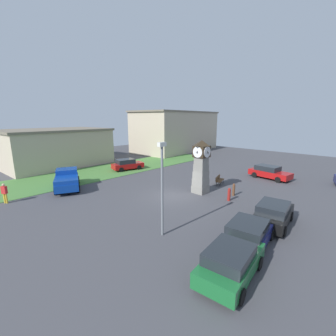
{
  "coord_description": "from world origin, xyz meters",
  "views": [
    {
      "loc": [
        -14.21,
        -12.99,
        6.87
      ],
      "look_at": [
        1.0,
        1.48,
        2.18
      ],
      "focal_mm": 24.0,
      "sensor_mm": 36.0,
      "label": 1
    }
  ],
  "objects_px": {
    "car_end_of_row": "(269,172)",
    "street_lamp_near_road": "(162,183)",
    "car_by_building": "(273,213)",
    "car_navy_sedan": "(231,262)",
    "pedestrian_near_bench": "(4,192)",
    "bollard_mid_row": "(229,194)",
    "bollard_near_tower": "(234,189)",
    "car_silver_hatch": "(127,164)",
    "car_near_tower": "(248,233)",
    "clock_tower": "(201,167)",
    "bench": "(219,180)",
    "pickup_truck": "(67,180)"
  },
  "relations": [
    {
      "from": "car_navy_sedan",
      "to": "car_near_tower",
      "type": "height_order",
      "value": "car_navy_sedan"
    },
    {
      "from": "car_navy_sedan",
      "to": "pickup_truck",
      "type": "xyz_separation_m",
      "value": [
        0.45,
        17.95,
        0.17
      ]
    },
    {
      "from": "car_silver_hatch",
      "to": "bench",
      "type": "height_order",
      "value": "car_silver_hatch"
    },
    {
      "from": "bollard_mid_row",
      "to": "pedestrian_near_bench",
      "type": "bearing_deg",
      "value": 135.5
    },
    {
      "from": "car_navy_sedan",
      "to": "pedestrian_near_bench",
      "type": "bearing_deg",
      "value": 104.93
    },
    {
      "from": "bollard_near_tower",
      "to": "car_navy_sedan",
      "type": "relative_size",
      "value": 0.27
    },
    {
      "from": "street_lamp_near_road",
      "to": "car_silver_hatch",
      "type": "bearing_deg",
      "value": 60.24
    },
    {
      "from": "car_by_building",
      "to": "street_lamp_near_road",
      "type": "xyz_separation_m",
      "value": [
        -5.95,
        4.3,
        2.49
      ]
    },
    {
      "from": "car_by_building",
      "to": "car_end_of_row",
      "type": "bearing_deg",
      "value": 20.92
    },
    {
      "from": "car_silver_hatch",
      "to": "bollard_near_tower",
      "type": "bearing_deg",
      "value": -88.44
    },
    {
      "from": "car_end_of_row",
      "to": "street_lamp_near_road",
      "type": "distance_m",
      "value": 17.81
    },
    {
      "from": "car_by_building",
      "to": "pedestrian_near_bench",
      "type": "height_order",
      "value": "pedestrian_near_bench"
    },
    {
      "from": "clock_tower",
      "to": "bench",
      "type": "height_order",
      "value": "clock_tower"
    },
    {
      "from": "bollard_mid_row",
      "to": "car_by_building",
      "type": "bearing_deg",
      "value": -115.23
    },
    {
      "from": "bollard_mid_row",
      "to": "bench",
      "type": "xyz_separation_m",
      "value": [
        3.62,
        3.13,
        -0.04
      ]
    },
    {
      "from": "bollard_mid_row",
      "to": "car_silver_hatch",
      "type": "distance_m",
      "value": 15.75
    },
    {
      "from": "car_silver_hatch",
      "to": "pickup_truck",
      "type": "height_order",
      "value": "pickup_truck"
    },
    {
      "from": "car_by_building",
      "to": "pedestrian_near_bench",
      "type": "relative_size",
      "value": 2.56
    },
    {
      "from": "clock_tower",
      "to": "car_by_building",
      "type": "height_order",
      "value": "clock_tower"
    },
    {
      "from": "bench",
      "to": "car_near_tower",
      "type": "bearing_deg",
      "value": -141.39
    },
    {
      "from": "bench",
      "to": "bollard_mid_row",
      "type": "bearing_deg",
      "value": -139.16
    },
    {
      "from": "bollard_mid_row",
      "to": "pickup_truck",
      "type": "xyz_separation_m",
      "value": [
        -8.04,
        13.23,
        0.37
      ]
    },
    {
      "from": "car_end_of_row",
      "to": "pedestrian_near_bench",
      "type": "relative_size",
      "value": 2.79
    },
    {
      "from": "car_silver_hatch",
      "to": "bench",
      "type": "relative_size",
      "value": 2.6
    },
    {
      "from": "bollard_near_tower",
      "to": "street_lamp_near_road",
      "type": "relative_size",
      "value": 0.2
    },
    {
      "from": "car_by_building",
      "to": "bench",
      "type": "bearing_deg",
      "value": 52.73
    },
    {
      "from": "bollard_near_tower",
      "to": "car_by_building",
      "type": "height_order",
      "value": "car_by_building"
    },
    {
      "from": "car_by_building",
      "to": "car_end_of_row",
      "type": "xyz_separation_m",
      "value": [
        11.69,
        4.47,
        -0.02
      ]
    },
    {
      "from": "car_end_of_row",
      "to": "street_lamp_near_road",
      "type": "xyz_separation_m",
      "value": [
        -17.63,
        -0.17,
        2.51
      ]
    },
    {
      "from": "bollard_near_tower",
      "to": "car_near_tower",
      "type": "relative_size",
      "value": 0.26
    },
    {
      "from": "car_navy_sedan",
      "to": "car_by_building",
      "type": "bearing_deg",
      "value": 3.94
    },
    {
      "from": "bollard_mid_row",
      "to": "bollard_near_tower",
      "type": "bearing_deg",
      "value": 12.81
    },
    {
      "from": "pickup_truck",
      "to": "pedestrian_near_bench",
      "type": "relative_size",
      "value": 3.25
    },
    {
      "from": "bollard_near_tower",
      "to": "pickup_truck",
      "type": "bearing_deg",
      "value": 126.27
    },
    {
      "from": "car_by_building",
      "to": "pickup_truck",
      "type": "relative_size",
      "value": 0.79
    },
    {
      "from": "car_navy_sedan",
      "to": "pickup_truck",
      "type": "relative_size",
      "value": 0.76
    },
    {
      "from": "clock_tower",
      "to": "car_silver_hatch",
      "type": "xyz_separation_m",
      "value": [
        0.94,
        12.71,
        -1.74
      ]
    },
    {
      "from": "car_end_of_row",
      "to": "pickup_truck",
      "type": "distance_m",
      "value": 22.0
    },
    {
      "from": "street_lamp_near_road",
      "to": "bollard_near_tower",
      "type": "bearing_deg",
      "value": 1.82
    },
    {
      "from": "car_end_of_row",
      "to": "car_silver_hatch",
      "type": "bearing_deg",
      "value": 119.17
    },
    {
      "from": "car_navy_sedan",
      "to": "car_by_building",
      "type": "relative_size",
      "value": 0.96
    },
    {
      "from": "clock_tower",
      "to": "bollard_mid_row",
      "type": "height_order",
      "value": "clock_tower"
    },
    {
      "from": "car_by_building",
      "to": "pedestrian_near_bench",
      "type": "distance_m",
      "value": 20.58
    },
    {
      "from": "bollard_near_tower",
      "to": "street_lamp_near_road",
      "type": "xyz_separation_m",
      "value": [
        -9.39,
        -0.3,
        2.69
      ]
    },
    {
      "from": "bollard_near_tower",
      "to": "car_by_building",
      "type": "relative_size",
      "value": 0.26
    },
    {
      "from": "clock_tower",
      "to": "car_end_of_row",
      "type": "distance_m",
      "value": 10.15
    },
    {
      "from": "bollard_near_tower",
      "to": "pedestrian_near_bench",
      "type": "xyz_separation_m",
      "value": [
        -14.64,
        12.66,
        0.39
      ]
    },
    {
      "from": "clock_tower",
      "to": "bollard_mid_row",
      "type": "relative_size",
      "value": 4.43
    },
    {
      "from": "clock_tower",
      "to": "bench",
      "type": "distance_m",
      "value": 4.06
    },
    {
      "from": "clock_tower",
      "to": "car_end_of_row",
      "type": "bearing_deg",
      "value": -16.33
    }
  ]
}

